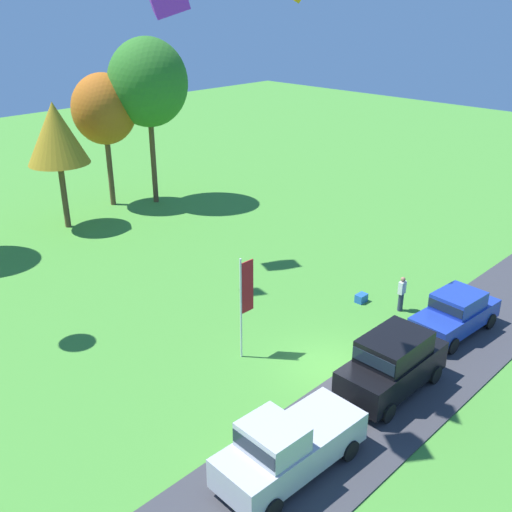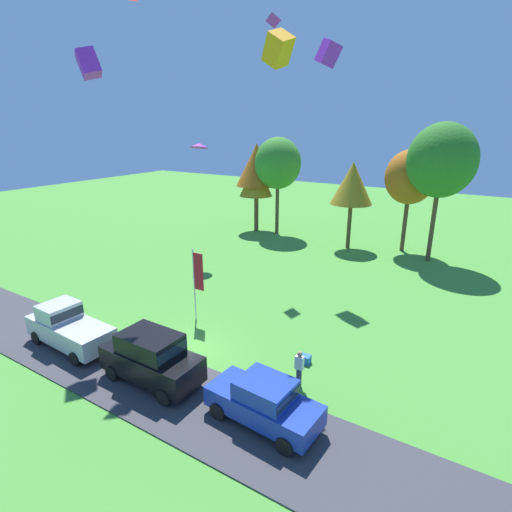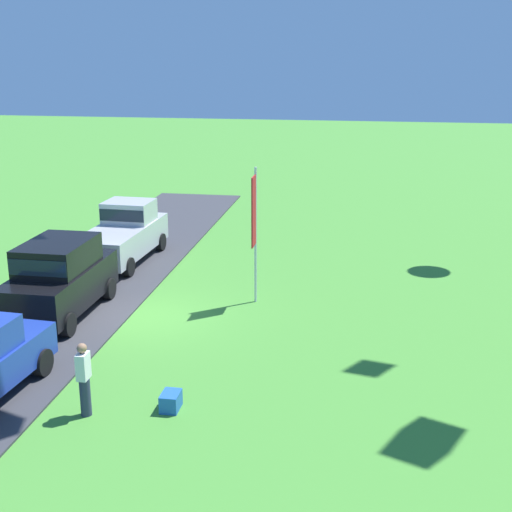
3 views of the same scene
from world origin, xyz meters
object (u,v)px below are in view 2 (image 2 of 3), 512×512
Objects in this scene: person_on_lawn at (299,369)px; tree_lone_near at (352,184)px; kite_box_near_flag at (89,63)px; tree_right_of_center at (257,165)px; flag_banner at (197,276)px; kite_box_low_drifter at (278,49)px; kite_box_topmost at (328,53)px; car_sedan_by_flagpole at (264,400)px; tree_left_of_center at (256,180)px; car_suv_near_entrance at (151,356)px; tree_far_left at (442,161)px; kite_delta_high_left at (199,145)px; kite_diamond_trailing_tail at (274,19)px; cooler_box at (304,359)px; tree_center_back at (410,177)px; tree_far_right at (278,164)px.

tree_lone_near is at bearing 103.82° from person_on_lawn.
person_on_lawn is 17.64m from kite_box_near_flag.
tree_right_of_center is 10.69m from tree_lone_near.
flag_banner is 12.08m from kite_box_low_drifter.
kite_box_topmost reaches higher than kite_box_near_flag.
tree_lone_near is 5.37× the size of kite_box_topmost.
car_sedan_by_flagpole is 0.63× the size of tree_left_of_center.
car_suv_near_entrance is 2.70× the size of person_on_lawn.
tree_left_of_center is 5.90× the size of kite_box_near_flag.
tree_far_left is (1.78, 20.91, 7.24)m from person_on_lawn.
kite_box_low_drifter is at bearing 72.62° from car_suv_near_entrance.
kite_diamond_trailing_tail is at bearing 16.67° from kite_delta_high_left.
cooler_box is 19.76m from kite_delta_high_left.
tree_center_back is 6.07× the size of kite_delta_high_left.
kite_diamond_trailing_tail is (-8.64, 11.93, 17.46)m from cooler_box.
kite_diamond_trailing_tail is 11.95m from kite_box_low_drifter.
tree_lone_near is (10.57, -1.24, -0.96)m from tree_right_of_center.
kite_delta_high_left is (-1.70, -9.93, 2.11)m from tree_far_right.
tree_right_of_center is 22.84m from kite_box_near_flag.
tree_left_of_center is at bearing 112.57° from flag_banner.
kite_box_low_drifter is at bearing -55.63° from tree_left_of_center.
kite_diamond_trailing_tail is 0.76× the size of kite_box_low_drifter.
tree_center_back is 20.24m from kite_box_low_drifter.
kite_delta_high_left is 14.81m from kite_box_low_drifter.
tree_center_back reaches higher than flag_banner.
tree_far_right is 6.61× the size of kite_delta_high_left.
kite_box_near_flag is (-12.18, 0.57, 12.75)m from person_on_lawn.
tree_lone_near is 11.76m from kite_box_topmost.
person_on_lawn is 1.98m from cooler_box.
tree_far_left reaches higher than person_on_lawn.
tree_right_of_center is at bearing 176.15° from tree_far_left.
car_sedan_by_flagpole is 22.38m from kite_delta_high_left.
tree_right_of_center is 23.07m from kite_box_low_drifter.
tree_lone_near is at bearing 70.83° from kite_box_near_flag.
flag_banner is 13.62m from kite_delta_high_left.
kite_box_near_flag is at bearing -117.61° from tree_center_back.
tree_far_right is at bearing 120.96° from person_on_lawn.
car_suv_near_entrance is 0.60× the size of tree_lone_near.
tree_right_of_center is 17.56m from tree_far_left.
car_suv_near_entrance is 21.79m from kite_box_topmost.
kite_box_topmost is (9.82, 1.69, 6.00)m from kite_delta_high_left.
kite_delta_high_left is at bearing 144.43° from cooler_box.
flag_banner is (8.12, -19.58, -4.09)m from tree_right_of_center.
person_on_lawn is at bearing -88.25° from tree_center_back.
kite_delta_high_left is (-14.17, -10.52, 2.69)m from tree_center_back.
tree_right_of_center is at bearing 111.31° from tree_left_of_center.
tree_lone_near is 1.79× the size of flag_banner.
kite_box_topmost is 10.00m from kite_box_low_drifter.
kite_box_low_drifter is at bearing -84.22° from tree_lone_near.
tree_right_of_center is 6.16× the size of kite_delta_high_left.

